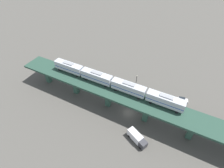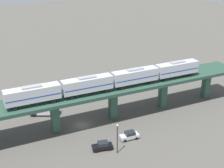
{
  "view_description": "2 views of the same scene",
  "coord_description": "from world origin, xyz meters",
  "px_view_note": "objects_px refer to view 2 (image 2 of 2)",
  "views": [
    {
      "loc": [
        40.99,
        7.09,
        51.51
      ],
      "look_at": [
        -2.64,
        -7.23,
        10.23
      ],
      "focal_mm": 28.0,
      "sensor_mm": 36.0,
      "label": 1
    },
    {
      "loc": [
        -59.02,
        32.26,
        39.16
      ],
      "look_at": [
        -2.64,
        -7.23,
        10.23
      ],
      "focal_mm": 50.0,
      "sensor_mm": 36.0,
      "label": 2
    }
  ],
  "objects_px": {
    "street_car_black": "(102,146)",
    "street_lamp": "(117,136)",
    "subway_train": "(112,80)",
    "street_car_silver": "(129,135)",
    "delivery_truck": "(44,109)"
  },
  "relations": [
    {
      "from": "street_car_black",
      "to": "street_lamp",
      "type": "bearing_deg",
      "value": -146.32
    },
    {
      "from": "delivery_truck",
      "to": "street_car_black",
      "type": "bearing_deg",
      "value": -169.96
    },
    {
      "from": "delivery_truck",
      "to": "street_lamp",
      "type": "height_order",
      "value": "street_lamp"
    },
    {
      "from": "street_car_black",
      "to": "street_lamp",
      "type": "xyz_separation_m",
      "value": [
        -2.83,
        -1.88,
        3.17
      ]
    },
    {
      "from": "subway_train",
      "to": "street_car_black",
      "type": "bearing_deg",
      "value": 135.42
    },
    {
      "from": "street_car_silver",
      "to": "delivery_truck",
      "type": "xyz_separation_m",
      "value": [
        21.79,
        11.18,
        0.82
      ]
    },
    {
      "from": "subway_train",
      "to": "street_car_silver",
      "type": "bearing_deg",
      "value": 171.14
    },
    {
      "from": "subway_train",
      "to": "street_car_black",
      "type": "distance_m",
      "value": 16.15
    },
    {
      "from": "delivery_truck",
      "to": "street_car_silver",
      "type": "bearing_deg",
      "value": -152.84
    },
    {
      "from": "subway_train",
      "to": "delivery_truck",
      "type": "bearing_deg",
      "value": 44.28
    },
    {
      "from": "street_car_silver",
      "to": "street_car_black",
      "type": "bearing_deg",
      "value": 89.56
    },
    {
      "from": "subway_train",
      "to": "street_car_black",
      "type": "relative_size",
      "value": 10.43
    },
    {
      "from": "subway_train",
      "to": "street_car_silver",
      "type": "distance_m",
      "value": 13.71
    },
    {
      "from": "street_car_black",
      "to": "street_car_silver",
      "type": "distance_m",
      "value": 7.33
    },
    {
      "from": "street_car_silver",
      "to": "delivery_truck",
      "type": "distance_m",
      "value": 24.5
    }
  ]
}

